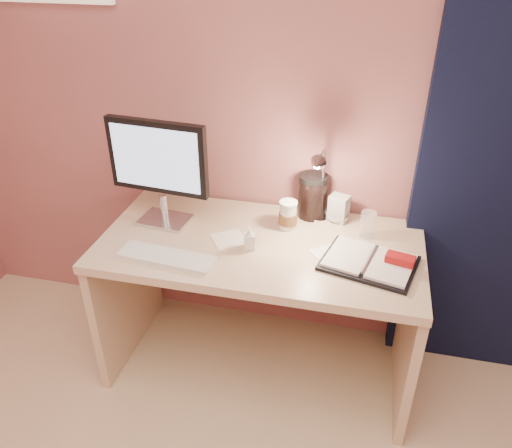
% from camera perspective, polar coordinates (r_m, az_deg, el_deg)
% --- Properties ---
extents(room, '(3.50, 3.50, 3.50)m').
position_cam_1_polar(room, '(2.30, 26.50, 7.84)').
color(room, '#C6B28E').
rests_on(room, ground).
extents(desk, '(1.40, 0.70, 0.73)m').
position_cam_1_polar(desk, '(2.36, 0.84, -5.76)').
color(desk, beige).
rests_on(desk, ground).
extents(monitor, '(0.46, 0.18, 0.49)m').
position_cam_1_polar(monitor, '(2.23, -11.02, 6.79)').
color(monitor, silver).
rests_on(monitor, desk).
extents(keyboard, '(0.42, 0.16, 0.02)m').
position_cam_1_polar(keyboard, '(2.10, -10.21, -3.74)').
color(keyboard, silver).
rests_on(keyboard, desk).
extents(planner, '(0.42, 0.35, 0.06)m').
position_cam_1_polar(planner, '(2.08, 13.08, -4.24)').
color(planner, black).
rests_on(planner, desk).
extents(paper_a, '(0.21, 0.21, 0.00)m').
position_cam_1_polar(paper_a, '(2.11, 8.77, -3.48)').
color(paper_a, silver).
rests_on(paper_a, desk).
extents(paper_c, '(0.19, 0.19, 0.00)m').
position_cam_1_polar(paper_c, '(2.19, -3.12, -1.74)').
color(paper_c, silver).
rests_on(paper_c, desk).
extents(coffee_cup, '(0.08, 0.08, 0.14)m').
position_cam_1_polar(coffee_cup, '(2.25, 3.67, 0.94)').
color(coffee_cup, silver).
rests_on(coffee_cup, desk).
extents(clear_cup, '(0.07, 0.07, 0.12)m').
position_cam_1_polar(clear_cup, '(2.24, 12.64, -0.06)').
color(clear_cup, white).
rests_on(clear_cup, desk).
extents(bowl, '(0.13, 0.13, 0.03)m').
position_cam_1_polar(bowl, '(2.36, 9.32, 0.83)').
color(bowl, silver).
rests_on(bowl, desk).
extents(lotion_bottle, '(0.06, 0.06, 0.10)m').
position_cam_1_polar(lotion_bottle, '(2.11, -0.72, -1.57)').
color(lotion_bottle, silver).
rests_on(lotion_bottle, desk).
extents(dark_jar, '(0.13, 0.13, 0.19)m').
position_cam_1_polar(dark_jar, '(2.34, 6.48, 2.95)').
color(dark_jar, black).
rests_on(dark_jar, desk).
extents(product_box, '(0.10, 0.09, 0.13)m').
position_cam_1_polar(product_box, '(2.33, 9.44, 1.76)').
color(product_box, '#B4B5B0').
rests_on(product_box, desk).
extents(desk_lamp, '(0.09, 0.23, 0.38)m').
position_cam_1_polar(desk_lamp, '(2.17, 7.59, 4.71)').
color(desk_lamp, silver).
rests_on(desk_lamp, desk).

